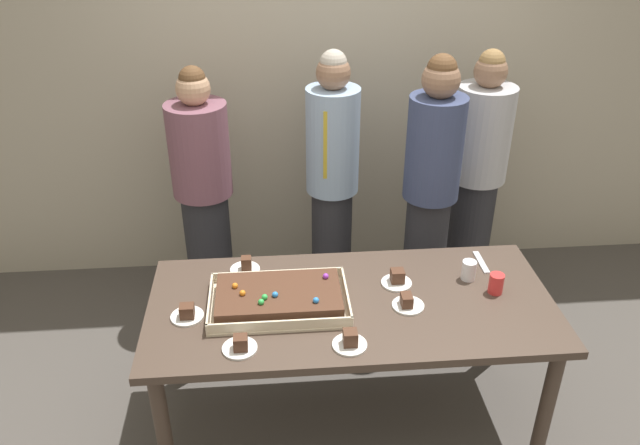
{
  "coord_description": "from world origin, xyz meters",
  "views": [
    {
      "loc": [
        -0.35,
        -2.37,
        2.53
      ],
      "look_at": [
        -0.14,
        0.15,
        1.09
      ],
      "focal_mm": 35.49,
      "sensor_mm": 36.0,
      "label": 1
    }
  ],
  "objects_px": {
    "drink_cup_nearest": "(469,270)",
    "cake_server_utensil": "(481,262)",
    "party_table": "(351,316)",
    "plated_slice_far_right": "(407,303)",
    "person_serving_front": "(477,176)",
    "person_far_right_suit": "(430,194)",
    "plated_slice_far_left": "(350,341)",
    "person_green_shirt_behind": "(332,181)",
    "drink_cup_middle": "(496,284)",
    "person_striped_tie_right": "(204,192)",
    "plated_slice_center_front": "(246,267)",
    "sheet_cake": "(279,298)",
    "plated_slice_near_left": "(187,314)",
    "plated_slice_near_right": "(397,279)",
    "plated_slice_center_back": "(240,346)"
  },
  "relations": [
    {
      "from": "plated_slice_far_left",
      "to": "drink_cup_nearest",
      "type": "xyz_separation_m",
      "value": [
        0.64,
        0.45,
        0.02
      ]
    },
    {
      "from": "person_serving_front",
      "to": "person_far_right_suit",
      "type": "bearing_deg",
      "value": -0.86
    },
    {
      "from": "cake_server_utensil",
      "to": "drink_cup_middle",
      "type": "bearing_deg",
      "value": -92.86
    },
    {
      "from": "plated_slice_center_front",
      "to": "drink_cup_nearest",
      "type": "distance_m",
      "value": 1.11
    },
    {
      "from": "plated_slice_far_right",
      "to": "person_serving_front",
      "type": "height_order",
      "value": "person_serving_front"
    },
    {
      "from": "cake_server_utensil",
      "to": "plated_slice_near_right",
      "type": "bearing_deg",
      "value": -162.89
    },
    {
      "from": "plated_slice_far_right",
      "to": "person_striped_tie_right",
      "type": "height_order",
      "value": "person_striped_tie_right"
    },
    {
      "from": "party_table",
      "to": "plated_slice_near_left",
      "type": "distance_m",
      "value": 0.76
    },
    {
      "from": "plated_slice_center_front",
      "to": "person_far_right_suit",
      "type": "relative_size",
      "value": 0.09
    },
    {
      "from": "plated_slice_center_front",
      "to": "drink_cup_middle",
      "type": "height_order",
      "value": "drink_cup_middle"
    },
    {
      "from": "person_green_shirt_behind",
      "to": "plated_slice_center_back",
      "type": "bearing_deg",
      "value": -2.66
    },
    {
      "from": "plated_slice_center_back",
      "to": "cake_server_utensil",
      "type": "height_order",
      "value": "plated_slice_center_back"
    },
    {
      "from": "person_striped_tie_right",
      "to": "plated_slice_center_front",
      "type": "bearing_deg",
      "value": -2.65
    },
    {
      "from": "party_table",
      "to": "cake_server_utensil",
      "type": "relative_size",
      "value": 9.51
    },
    {
      "from": "plated_slice_near_left",
      "to": "plated_slice_far_left",
      "type": "distance_m",
      "value": 0.75
    },
    {
      "from": "plated_slice_near_left",
      "to": "person_striped_tie_right",
      "type": "height_order",
      "value": "person_striped_tie_right"
    },
    {
      "from": "sheet_cake",
      "to": "plated_slice_center_front",
      "type": "bearing_deg",
      "value": 117.78
    },
    {
      "from": "plated_slice_near_right",
      "to": "plated_slice_far_right",
      "type": "bearing_deg",
      "value": -86.16
    },
    {
      "from": "drink_cup_middle",
      "to": "plated_slice_center_front",
      "type": "bearing_deg",
      "value": 166.49
    },
    {
      "from": "plated_slice_far_right",
      "to": "plated_slice_center_back",
      "type": "relative_size",
      "value": 1.0
    },
    {
      "from": "plated_slice_center_front",
      "to": "drink_cup_middle",
      "type": "xyz_separation_m",
      "value": [
        1.19,
        -0.29,
        0.03
      ]
    },
    {
      "from": "plated_slice_near_right",
      "to": "person_serving_front",
      "type": "xyz_separation_m",
      "value": [
        0.69,
        0.98,
        0.07
      ]
    },
    {
      "from": "plated_slice_center_front",
      "to": "person_striped_tie_right",
      "type": "relative_size",
      "value": 0.1
    },
    {
      "from": "plated_slice_far_right",
      "to": "person_far_right_suit",
      "type": "distance_m",
      "value": 0.91
    },
    {
      "from": "drink_cup_nearest",
      "to": "plated_slice_far_right",
      "type": "bearing_deg",
      "value": -150.07
    },
    {
      "from": "plated_slice_far_right",
      "to": "sheet_cake",
      "type": "bearing_deg",
      "value": 174.05
    },
    {
      "from": "drink_cup_middle",
      "to": "person_far_right_suit",
      "type": "xyz_separation_m",
      "value": [
        -0.14,
        0.77,
        0.09
      ]
    },
    {
      "from": "person_striped_tie_right",
      "to": "party_table",
      "type": "bearing_deg",
      "value": 13.71
    },
    {
      "from": "party_table",
      "to": "person_far_right_suit",
      "type": "xyz_separation_m",
      "value": [
        0.55,
        0.79,
        0.23
      ]
    },
    {
      "from": "cake_server_utensil",
      "to": "person_striped_tie_right",
      "type": "relative_size",
      "value": 0.13
    },
    {
      "from": "plated_slice_far_right",
      "to": "drink_cup_nearest",
      "type": "height_order",
      "value": "drink_cup_nearest"
    },
    {
      "from": "cake_server_utensil",
      "to": "sheet_cake",
      "type": "bearing_deg",
      "value": -165.49
    },
    {
      "from": "plated_slice_near_left",
      "to": "cake_server_utensil",
      "type": "bearing_deg",
      "value": 12.78
    },
    {
      "from": "drink_cup_nearest",
      "to": "person_striped_tie_right",
      "type": "xyz_separation_m",
      "value": [
        -1.36,
        0.94,
        0.01
      ]
    },
    {
      "from": "party_table",
      "to": "sheet_cake",
      "type": "bearing_deg",
      "value": 179.28
    },
    {
      "from": "drink_cup_nearest",
      "to": "person_green_shirt_behind",
      "type": "relative_size",
      "value": 0.06
    },
    {
      "from": "drink_cup_middle",
      "to": "cake_server_utensil",
      "type": "relative_size",
      "value": 0.5
    },
    {
      "from": "person_striped_tie_right",
      "to": "person_green_shirt_behind",
      "type": "bearing_deg",
      "value": 66.43
    },
    {
      "from": "plated_slice_near_left",
      "to": "drink_cup_middle",
      "type": "xyz_separation_m",
      "value": [
        1.45,
        0.08,
        0.03
      ]
    },
    {
      "from": "person_green_shirt_behind",
      "to": "cake_server_utensil",
      "type": "bearing_deg",
      "value": 60.22
    },
    {
      "from": "plated_slice_near_right",
      "to": "drink_cup_nearest",
      "type": "xyz_separation_m",
      "value": [
        0.36,
        0.01,
        0.03
      ]
    },
    {
      "from": "drink_cup_middle",
      "to": "person_green_shirt_behind",
      "type": "distance_m",
      "value": 1.24
    },
    {
      "from": "plated_slice_near_left",
      "to": "plated_slice_center_front",
      "type": "height_order",
      "value": "plated_slice_center_front"
    },
    {
      "from": "person_far_right_suit",
      "to": "plated_slice_far_left",
      "type": "bearing_deg",
      "value": 20.03
    },
    {
      "from": "drink_cup_nearest",
      "to": "cake_server_utensil",
      "type": "bearing_deg",
      "value": 50.55
    },
    {
      "from": "cake_server_utensil",
      "to": "plated_slice_far_left",
      "type": "bearing_deg",
      "value": -142.32
    },
    {
      "from": "party_table",
      "to": "plated_slice_far_right",
      "type": "bearing_deg",
      "value": -12.81
    },
    {
      "from": "sheet_cake",
      "to": "plated_slice_near_left",
      "type": "height_order",
      "value": "sheet_cake"
    },
    {
      "from": "plated_slice_far_left",
      "to": "drink_cup_middle",
      "type": "bearing_deg",
      "value": 23.79
    },
    {
      "from": "plated_slice_near_right",
      "to": "plated_slice_center_back",
      "type": "bearing_deg",
      "value": -150.46
    }
  ]
}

